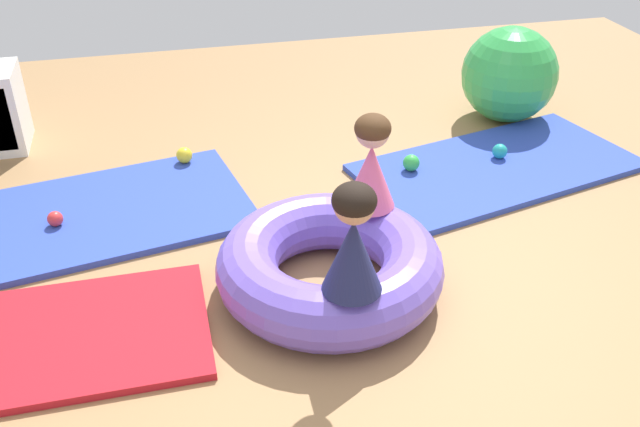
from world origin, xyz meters
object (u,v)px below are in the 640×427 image
play_ball_yellow (184,155)px  inflatable_cushion (330,265)px  child_in_navy (353,240)px  play_ball_teal (500,151)px  play_ball_green (411,163)px  play_ball_red (55,219)px  exercise_ball_large (509,75)px  child_in_pink (371,162)px

play_ball_yellow → inflatable_cushion: bearing=-68.1°
child_in_navy → play_ball_yellow: size_ratio=4.93×
child_in_navy → play_ball_teal: (1.44, 1.46, -0.47)m
play_ball_green → play_ball_red: bearing=-176.1°
play_ball_teal → exercise_ball_large: bearing=61.4°
play_ball_teal → play_ball_yellow: play_ball_yellow is taller
inflatable_cushion → play_ball_teal: bearing=36.5°
play_ball_red → play_ball_green: bearing=3.9°
play_ball_red → play_ball_yellow: size_ratio=0.83×
child_in_navy → child_in_pink: (0.28, 0.66, -0.01)m
play_ball_green → exercise_ball_large: size_ratio=0.15×
child_in_pink → exercise_ball_large: (1.52, 1.46, -0.20)m
inflatable_cushion → play_ball_red: (-1.37, 0.89, -0.07)m
child_in_navy → play_ball_red: size_ratio=5.93×
play_ball_red → play_ball_yellow: (0.77, 0.61, 0.01)m
play_ball_yellow → play_ball_green: size_ratio=0.97×
exercise_ball_large → play_ball_yellow: bearing=-174.5°
play_ball_teal → play_ball_yellow: size_ratio=0.94×
inflatable_cushion → child_in_navy: size_ratio=2.17×
child_in_pink → play_ball_green: (0.53, 0.77, -0.46)m
child_in_navy → play_ball_teal: bearing=-161.6°
inflatable_cushion → play_ball_red: inflatable_cushion is taller
play_ball_green → exercise_ball_large: 1.24m
child_in_pink → exercise_ball_large: child_in_pink is taller
child_in_navy → play_ball_green: child_in_navy is taller
play_ball_yellow → exercise_ball_large: 2.43m
play_ball_teal → play_ball_yellow: (-2.05, 0.43, 0.00)m
child_in_navy → play_ball_red: 1.94m
inflatable_cushion → play_ball_yellow: inflatable_cushion is taller
child_in_navy → exercise_ball_large: (1.81, 2.12, -0.21)m
inflatable_cushion → play_ball_green: bearing=52.1°
child_in_pink → play_ball_teal: child_in_pink is taller
play_ball_yellow → exercise_ball_large: size_ratio=0.15×
play_ball_teal → inflatable_cushion: bearing=-143.5°
play_ball_yellow → exercise_ball_large: exercise_ball_large is taller
play_ball_green → exercise_ball_large: (1.00, 0.69, 0.26)m
play_ball_red → exercise_ball_large: bearing=14.8°
child_in_navy → child_in_pink: bearing=-140.2°
play_ball_teal → child_in_navy: bearing=-134.7°
child_in_pink → play_ball_teal: (1.16, 0.80, -0.46)m
child_in_pink → play_ball_red: size_ratio=5.80×
play_ball_teal → exercise_ball_large: 0.80m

